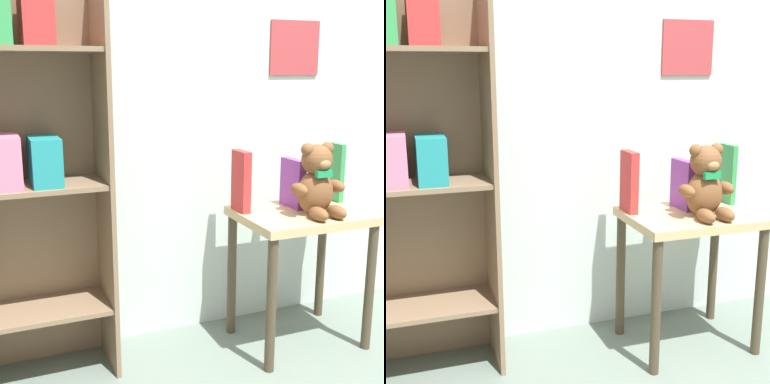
% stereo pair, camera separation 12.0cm
% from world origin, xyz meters
% --- Properties ---
extents(wall_back, '(4.80, 0.07, 2.50)m').
position_xyz_m(wall_back, '(0.00, 1.48, 1.25)').
color(wall_back, silver).
rests_on(wall_back, ground_plane).
extents(bookshelf_side, '(0.59, 0.29, 1.52)m').
position_xyz_m(bookshelf_side, '(-0.95, 1.32, 0.86)').
color(bookshelf_side, '#7F664C').
rests_on(bookshelf_side, ground_plane).
extents(display_table, '(0.54, 0.41, 0.59)m').
position_xyz_m(display_table, '(0.14, 1.14, 0.48)').
color(display_table, tan).
rests_on(display_table, ground_plane).
extents(teddy_bear, '(0.23, 0.21, 0.30)m').
position_xyz_m(teddy_bear, '(0.16, 1.08, 0.73)').
color(teddy_bear, brown).
rests_on(teddy_bear, display_table).
extents(book_standing_red, '(0.04, 0.12, 0.26)m').
position_xyz_m(book_standing_red, '(-0.10, 1.24, 0.72)').
color(book_standing_red, red).
rests_on(book_standing_red, display_table).
extents(book_standing_purple, '(0.04, 0.14, 0.21)m').
position_xyz_m(book_standing_purple, '(0.14, 1.22, 0.70)').
color(book_standing_purple, purple).
rests_on(book_standing_purple, display_table).
extents(book_standing_green, '(0.02, 0.11, 0.26)m').
position_xyz_m(book_standing_green, '(0.38, 1.25, 0.72)').
color(book_standing_green, '#33934C').
rests_on(book_standing_green, display_table).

